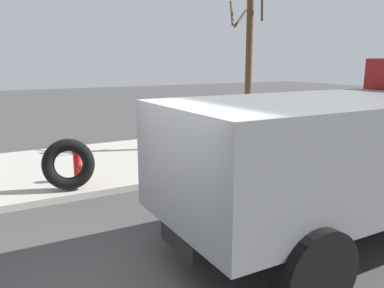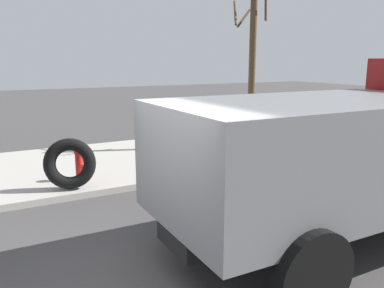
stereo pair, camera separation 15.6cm
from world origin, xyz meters
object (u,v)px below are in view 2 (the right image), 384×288
object	(u,v)px
fire_hydrant	(79,163)
loose_tire	(70,164)
dump_truck_gray	(371,143)
bare_tree	(252,59)

from	to	relation	value
fire_hydrant	loose_tire	distance (m)	0.69
dump_truck_gray	bare_tree	bearing A→B (deg)	70.79
fire_hydrant	loose_tire	xyz separation A→B (m)	(-0.33, -0.59, 0.15)
bare_tree	dump_truck_gray	bearing A→B (deg)	-109.21
fire_hydrant	bare_tree	bearing A→B (deg)	11.76
loose_tire	dump_truck_gray	size ratio (longest dim) A/B	0.16
dump_truck_gray	bare_tree	xyz separation A→B (m)	(2.19, 6.27, 1.39)
loose_tire	bare_tree	distance (m)	6.89
fire_hydrant	dump_truck_gray	bearing A→B (deg)	-53.50
fire_hydrant	bare_tree	xyz separation A→B (m)	(5.91, 1.23, 2.43)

